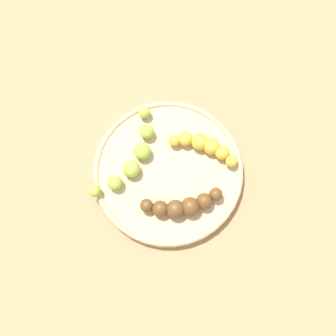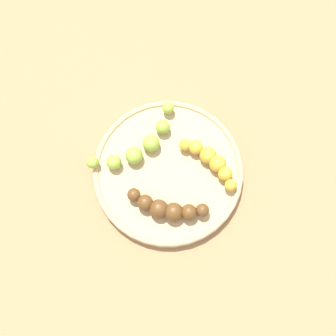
{
  "view_description": "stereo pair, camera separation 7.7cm",
  "coord_description": "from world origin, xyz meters",
  "views": [
    {
      "loc": [
        0.17,
        0.1,
        0.78
      ],
      "look_at": [
        0.0,
        0.0,
        0.04
      ],
      "focal_mm": 48.7,
      "sensor_mm": 36.0,
      "label": 1
    },
    {
      "loc": [
        0.12,
        0.16,
        0.78
      ],
      "look_at": [
        0.0,
        0.0,
        0.04
      ],
      "focal_mm": 48.7,
      "sensor_mm": 36.0,
      "label": 2
    }
  ],
  "objects": [
    {
      "name": "ground_plane",
      "position": [
        0.0,
        0.0,
        0.0
      ],
      "size": [
        2.4,
        2.4,
        0.0
      ],
      "primitive_type": "plane",
      "color": "#936D47"
    },
    {
      "name": "fruit_bowl",
      "position": [
        0.0,
        0.0,
        0.01
      ],
      "size": [
        0.26,
        0.26,
        0.02
      ],
      "color": "tan",
      "rests_on": "ground_plane"
    },
    {
      "name": "banana_green",
      "position": [
        0.01,
        -0.06,
        0.03
      ],
      "size": [
        0.18,
        0.06,
        0.03
      ],
      "rotation": [
        0.0,
        0.0,
        1.56
      ],
      "color": "#8CAD38",
      "rests_on": "fruit_bowl"
    },
    {
      "name": "banana_overripe",
      "position": [
        0.04,
        0.05,
        0.04
      ],
      "size": [
        0.1,
        0.12,
        0.03
      ],
      "rotation": [
        0.0,
        0.0,
        0.68
      ],
      "color": "#593819",
      "rests_on": "fruit_bowl"
    },
    {
      "name": "banana_spotted",
      "position": [
        -0.07,
        0.04,
        0.03
      ],
      "size": [
        0.05,
        0.12,
        0.03
      ],
      "rotation": [
        0.0,
        0.0,
        3.29
      ],
      "color": "gold",
      "rests_on": "fruit_bowl"
    }
  ]
}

